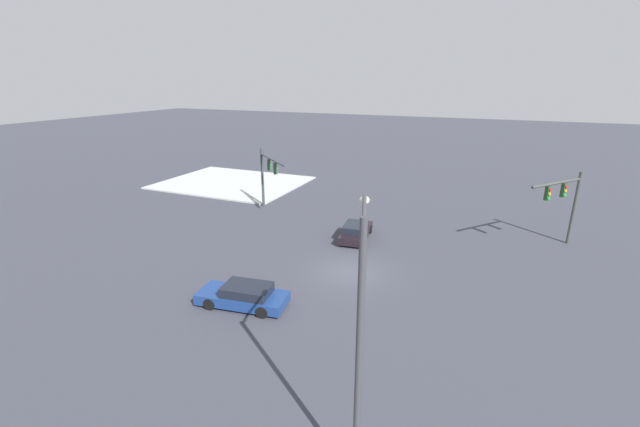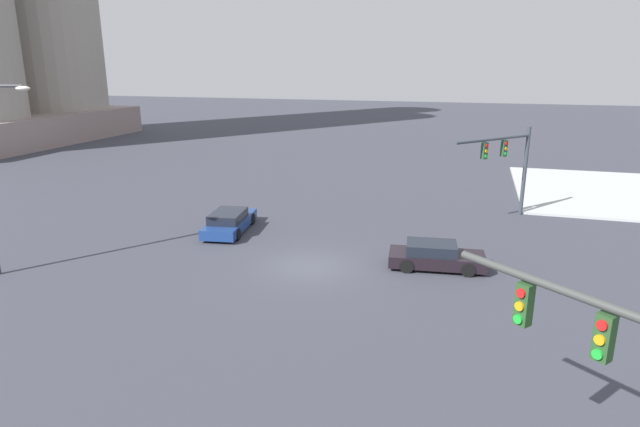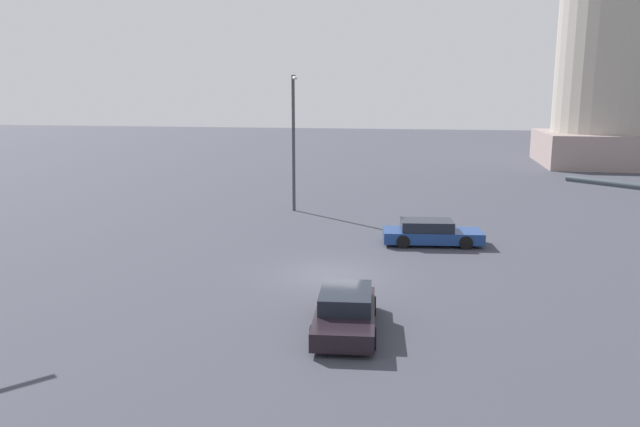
% 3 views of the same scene
% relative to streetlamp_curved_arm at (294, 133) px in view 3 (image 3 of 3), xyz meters
% --- Properties ---
extents(ground_plane, '(222.74, 222.74, 0.00)m').
position_rel_streetlamp_curved_arm_xyz_m(ground_plane, '(4.70, -12.95, -4.90)').
color(ground_plane, '#3A3C46').
extents(streetlamp_curved_arm, '(1.00, 2.64, 8.43)m').
position_rel_streetlamp_curved_arm_xyz_m(streetlamp_curved_arm, '(0.00, 0.00, 0.00)').
color(streetlamp_curved_arm, '#3B3C43').
rests_on(streetlamp_curved_arm, ground).
extents(sedan_car_approaching, '(5.00, 2.51, 1.21)m').
position_rel_streetlamp_curved_arm_xyz_m(sedan_car_approaching, '(8.60, -6.98, -4.32)').
color(sedan_car_approaching, navy).
rests_on(sedan_car_approaching, ground).
extents(sedan_car_waiting_far, '(2.27, 4.53, 1.21)m').
position_rel_streetlamp_curved_arm_xyz_m(sedan_car_waiting_far, '(6.20, -18.55, -4.32)').
color(sedan_car_waiting_far, black).
rests_on(sedan_car_waiting_far, ground).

